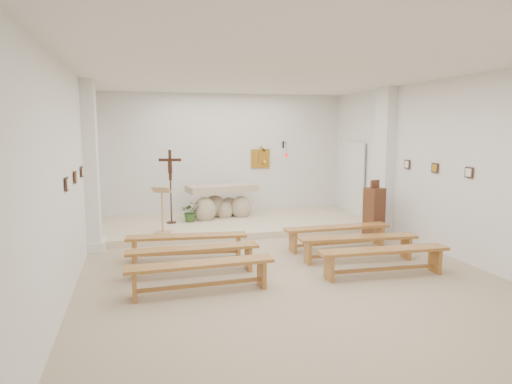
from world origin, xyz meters
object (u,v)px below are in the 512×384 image
object	(u,v)px
donation_pedestal	(374,213)
bench_left_third	(200,270)
bench_left_second	(193,254)
bench_right_third	(384,256)
altar	(221,204)
lectern	(162,210)
bench_right_front	(337,232)
crucifix_stand	(170,181)
bench_right_second	(358,242)
bench_left_front	(187,241)

from	to	relation	value
donation_pedestal	bench_left_third	xyz separation A→B (m)	(-4.36, -2.52, -0.24)
bench_left_second	bench_right_third	xyz separation A→B (m)	(3.15, -0.94, 0.00)
altar	bench_right_third	xyz separation A→B (m)	(1.87, -5.15, -0.15)
lectern	bench_right_front	size ratio (longest dim) A/B	0.48
lectern	altar	bearing A→B (deg)	62.31
crucifix_stand	bench_left_second	size ratio (longest dim) A/B	0.80
bench_right_second	lectern	bearing A→B (deg)	147.71
donation_pedestal	bench_left_third	distance (m)	5.04
donation_pedestal	bench_right_second	xyz separation A→B (m)	(-1.21, -1.58, -0.24)
lectern	donation_pedestal	bearing A→B (deg)	6.30
crucifix_stand	bench_left_second	bearing A→B (deg)	-78.31
lectern	bench_right_front	xyz separation A→B (m)	(3.52, -1.74, -0.33)
bench_left_second	altar	bearing A→B (deg)	72.58
crucifix_stand	bench_right_front	xyz separation A→B (m)	(3.24, -2.84, -0.85)
bench_left_front	donation_pedestal	bearing A→B (deg)	14.46
bench_right_front	bench_left_third	bearing A→B (deg)	-150.47
bench_left_second	bench_right_third	distance (m)	3.29
bench_right_front	bench_left_third	xyz separation A→B (m)	(-3.15, -1.87, 0.00)
bench_right_second	crucifix_stand	bearing A→B (deg)	135.55
crucifix_stand	bench_right_second	bearing A→B (deg)	-38.98
bench_left_third	bench_right_third	xyz separation A→B (m)	(3.15, 0.00, 0.00)
lectern	donation_pedestal	world-z (taller)	donation_pedestal
altar	bench_left_second	bearing A→B (deg)	-116.92
lectern	bench_right_second	xyz separation A→B (m)	(3.52, -2.68, -0.33)
bench_left_front	bench_right_third	distance (m)	3.67
bench_left_third	altar	bearing A→B (deg)	73.72
altar	bench_right_second	size ratio (longest dim) A/B	0.84
crucifix_stand	bench_right_second	distance (m)	5.05
crucifix_stand	bench_left_third	bearing A→B (deg)	-78.57
lectern	bench_right_third	distance (m)	5.06
lectern	bench_left_second	xyz separation A→B (m)	(0.37, -2.68, -0.33)
altar	bench_right_third	distance (m)	5.48
bench_left_second	bench_left_third	world-z (taller)	same
bench_right_second	altar	bearing A→B (deg)	118.87
bench_left_third	bench_left_front	bearing A→B (deg)	87.71
crucifix_stand	bench_left_front	distance (m)	2.97
bench_right_front	bench_left_third	distance (m)	3.67
bench_right_front	bench_right_third	bearing A→B (deg)	-91.15
donation_pedestal	lectern	bearing A→B (deg)	151.46
lectern	bench_right_second	world-z (taller)	lectern
crucifix_stand	donation_pedestal	bearing A→B (deg)	-15.84
donation_pedestal	bench_left_second	xyz separation A→B (m)	(-4.36, -1.58, -0.24)
crucifix_stand	bench_left_front	bearing A→B (deg)	-77.90
bench_left_second	bench_right_second	xyz separation A→B (m)	(3.15, 0.00, 0.00)
altar	bench_left_front	size ratio (longest dim) A/B	0.84
donation_pedestal	bench_left_third	bearing A→B (deg)	-165.53
bench_right_third	bench_left_third	bearing A→B (deg)	-177.43
lectern	bench_right_third	world-z (taller)	lectern
crucifix_stand	bench_left_second	distance (m)	3.87
bench_left_front	bench_right_front	distance (m)	3.15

